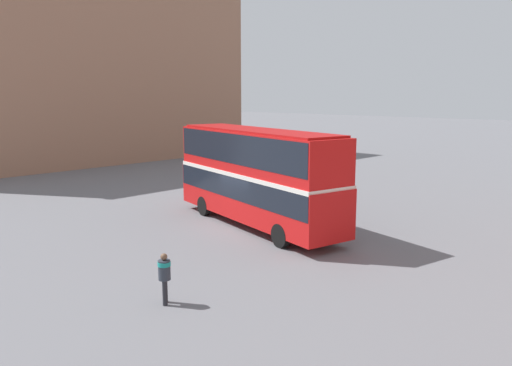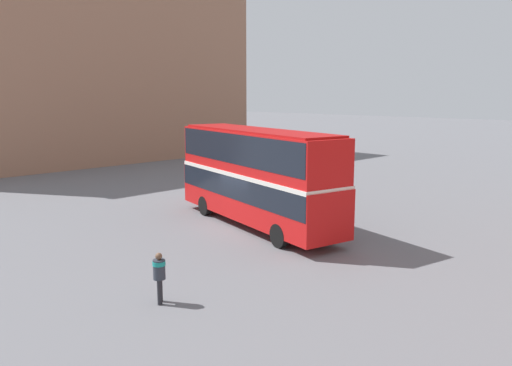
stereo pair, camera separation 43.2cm
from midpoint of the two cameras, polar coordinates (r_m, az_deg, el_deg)
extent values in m
plane|color=slate|center=(24.56, -2.15, -5.07)|extent=(240.00, 240.00, 0.00)
cube|color=#9E7056|center=(52.16, -19.54, 12.03)|extent=(11.08, 32.09, 17.44)
cube|color=red|center=(24.51, -0.50, -1.45)|extent=(11.43, 4.75, 2.16)
cube|color=red|center=(24.17, -0.51, 3.47)|extent=(11.26, 4.64, 2.07)
cube|color=black|center=(24.41, -0.51, -0.32)|extent=(11.33, 4.76, 1.06)
cube|color=black|center=(24.15, -0.51, 4.06)|extent=(11.10, 4.64, 1.41)
cube|color=silver|center=(24.31, -0.51, 1.11)|extent=(11.33, 4.75, 0.20)
cube|color=#A91111|center=(24.07, -0.52, 6.04)|extent=(10.73, 4.37, 0.10)
cylinder|color=black|center=(22.62, 6.89, -5.11)|extent=(1.08, 0.51, 1.04)
cylinder|color=black|center=(21.27, 2.26, -6.02)|extent=(1.08, 0.51, 1.04)
cylinder|color=black|center=(28.07, -2.34, -2.06)|extent=(1.08, 0.51, 1.04)
cylinder|color=black|center=(26.99, -6.41, -2.61)|extent=(1.08, 0.51, 1.04)
cylinder|color=#232328|center=(15.96, -11.16, -12.26)|extent=(0.15, 0.15, 0.79)
cylinder|color=#232328|center=(16.19, -11.10, -11.93)|extent=(0.15, 0.15, 0.79)
cylinder|color=#2D333D|center=(15.83, -11.22, -9.73)|extent=(0.53, 0.53, 0.62)
cylinder|color=teal|center=(15.76, -11.24, -9.05)|extent=(0.56, 0.56, 0.14)
sphere|color=brown|center=(15.69, -11.27, -8.27)|extent=(0.21, 0.21, 0.21)
cube|color=silver|center=(41.93, -3.51, 2.12)|extent=(4.96, 2.88, 0.69)
cube|color=black|center=(41.70, -3.39, 2.87)|extent=(2.74, 2.20, 0.45)
cylinder|color=black|center=(42.83, -5.46, 1.86)|extent=(0.71, 0.36, 0.68)
cylinder|color=black|center=(43.64, -3.45, 2.04)|extent=(0.71, 0.36, 0.68)
cylinder|color=black|center=(40.31, -3.56, 1.38)|extent=(0.71, 0.36, 0.68)
cylinder|color=black|center=(41.17, -1.47, 1.57)|extent=(0.71, 0.36, 0.68)
camera|label=1|loc=(0.22, -90.51, -0.09)|focal=35.00mm
camera|label=2|loc=(0.22, 89.49, 0.09)|focal=35.00mm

